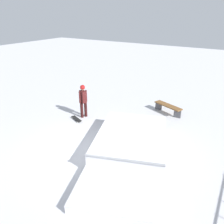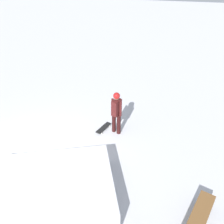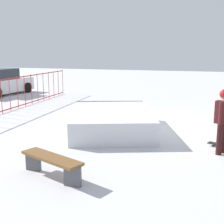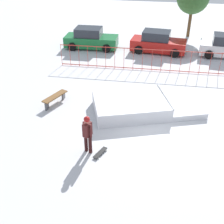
# 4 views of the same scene
# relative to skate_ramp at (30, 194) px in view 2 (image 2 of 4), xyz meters

# --- Properties ---
(ground_plane) EXTENTS (60.00, 60.00, 0.00)m
(ground_plane) POSITION_rel_skate_ramp_xyz_m (0.58, -1.42, -0.32)
(ground_plane) COLOR silver
(skate_ramp) EXTENTS (5.96, 4.24, 0.74)m
(skate_ramp) POSITION_rel_skate_ramp_xyz_m (0.00, 0.00, 0.00)
(skate_ramp) COLOR silver
(skate_ramp) RESTS_ON ground
(skater) EXTENTS (0.41, 0.44, 1.73)m
(skater) POSITION_rel_skate_ramp_xyz_m (-1.77, -3.61, 0.69)
(skater) COLOR black
(skater) RESTS_ON ground
(skateboard) EXTENTS (0.49, 0.82, 0.09)m
(skateboard) POSITION_rel_skate_ramp_xyz_m (-1.25, -3.68, -0.24)
(skateboard) COLOR black
(skateboard) RESTS_ON ground
(park_bench) EXTENTS (0.97, 1.63, 0.48)m
(park_bench) POSITION_rel_skate_ramp_xyz_m (-4.48, -0.06, 0.04)
(park_bench) COLOR brown
(park_bench) RESTS_ON ground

